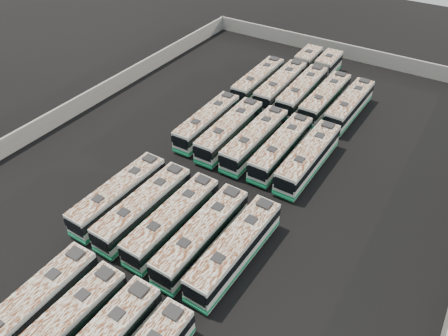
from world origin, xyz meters
The scene contains 19 objects.
ground centered at (0.00, 0.00, 0.00)m, with size 140.00×140.00×0.00m, color black.
perimeter_wall centered at (0.00, 0.00, 1.10)m, with size 45.20×73.20×2.20m.
bus_front_left centered at (-2.96, -19.30, 1.59)m, with size 2.47×11.06×3.11m.
bus_front_center centered at (0.04, -19.32, 1.55)m, with size 2.50×10.83×3.04m.
bus_midfront_far_left centered at (-6.11, -6.93, 1.55)m, with size 2.47×10.79×3.03m.
bus_midfront_left centered at (-3.05, -6.99, 1.56)m, with size 2.51×10.91×3.06m.
bus_midfront_center centered at (0.10, -6.89, 1.56)m, with size 2.46×10.89×3.06m.
bus_midfront_right centered at (3.25, -7.00, 1.59)m, with size 2.44×11.07×3.11m.
bus_midfront_far_right centered at (6.38, -6.84, 1.60)m, with size 2.60×11.14×3.12m.
bus_midback_far_left centered at (-6.21, 7.81, 1.55)m, with size 2.44×10.78×3.02m.
bus_midback_left centered at (-3.04, 7.57, 1.61)m, with size 2.61×11.23×3.15m.
bus_midback_center centered at (0.16, 7.58, 1.59)m, with size 2.40×11.07×3.11m.
bus_midback_right centered at (3.27, 7.71, 1.57)m, with size 2.36×10.91×3.07m.
bus_midback_far_right centered at (6.40, 7.61, 1.62)m, with size 2.49×11.26×3.17m.
bus_back_far_left centered at (-6.18, 19.87, 1.56)m, with size 2.45×10.84×3.04m.
bus_back_left centered at (-3.03, 23.01, 1.61)m, with size 2.72×17.44×3.15m.
bus_back_center centered at (-0.01, 23.11, 1.62)m, with size 2.75×17.53×3.17m.
bus_back_right centered at (3.18, 20.03, 1.60)m, with size 2.52×11.12×3.12m.
bus_back_far_right centered at (6.31, 20.13, 1.56)m, with size 2.54×10.86×3.04m.
Camera 1 is at (18.14, -27.09, 28.60)m, focal length 35.00 mm.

